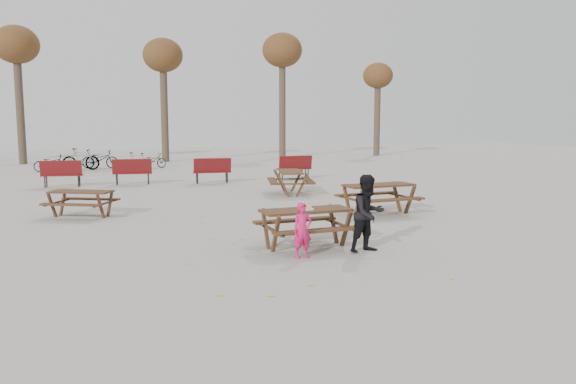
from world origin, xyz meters
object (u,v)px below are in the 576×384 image
object	(u,v)px
picnic_table_far	(290,182)
soda_bottle	(303,207)
main_picnic_table	(306,218)
picnic_table_north	(81,204)
food_tray	(309,209)
adult	(368,214)
picnic_table_east	(379,199)
child	(303,230)

from	to	relation	value
picnic_table_far	soda_bottle	bearing A→B (deg)	175.96
main_picnic_table	soda_bottle	distance (m)	0.30
soda_bottle	picnic_table_north	bearing A→B (deg)	126.29
food_tray	adult	distance (m)	1.18
picnic_table_east	picnic_table_far	size ratio (longest dim) A/B	1.03
child	picnic_table_east	xyz separation A→B (m)	(3.78, 3.74, -0.11)
food_tray	adult	xyz separation A→B (m)	(0.96, -0.68, -0.04)
main_picnic_table	food_tray	size ratio (longest dim) A/B	10.00
food_tray	picnic_table_far	bearing A→B (deg)	71.22
soda_bottle	picnic_table_east	size ratio (longest dim) A/B	0.09
food_tray	picnic_table_far	size ratio (longest dim) A/B	0.10
food_tray	picnic_table_far	world-z (taller)	food_tray
soda_bottle	picnic_table_north	world-z (taller)	soda_bottle
food_tray	adult	world-z (taller)	adult
soda_bottle	child	world-z (taller)	child
adult	picnic_table_north	bearing A→B (deg)	118.15
main_picnic_table	child	bearing A→B (deg)	-116.84
main_picnic_table	child	distance (m)	0.89
child	picnic_table_north	distance (m)	7.25
soda_bottle	picnic_table_east	distance (m)	4.65
picnic_table_far	child	bearing A→B (deg)	175.64
soda_bottle	picnic_table_north	distance (m)	6.86
food_tray	picnic_table_north	size ratio (longest dim) A/B	0.11
picnic_table_north	picnic_table_far	distance (m)	7.21
child	picnic_table_far	size ratio (longest dim) A/B	0.56
food_tray	child	xyz separation A→B (m)	(-0.41, -0.67, -0.27)
soda_bottle	picnic_table_far	world-z (taller)	soda_bottle
main_picnic_table	food_tray	xyz separation A→B (m)	(0.01, -0.12, 0.21)
adult	picnic_table_far	distance (m)	8.70
picnic_table_east	picnic_table_far	world-z (taller)	picnic_table_east
adult	child	bearing A→B (deg)	168.14
child	picnic_table_north	size ratio (longest dim) A/B	0.64
picnic_table_north	picnic_table_far	size ratio (longest dim) A/B	0.86
main_picnic_table	picnic_table_east	distance (m)	4.48
food_tray	picnic_table_far	xyz separation A→B (m)	(2.67, 7.84, -0.39)
main_picnic_table	soda_bottle	xyz separation A→B (m)	(-0.10, -0.11, 0.26)
soda_bottle	adult	xyz separation A→B (m)	(1.07, -0.70, -0.09)
soda_bottle	child	distance (m)	0.82
main_picnic_table	picnic_table_far	bearing A→B (deg)	70.91
soda_bottle	main_picnic_table	bearing A→B (deg)	45.70
main_picnic_table	food_tray	distance (m)	0.24
food_tray	soda_bottle	size ratio (longest dim) A/B	1.06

